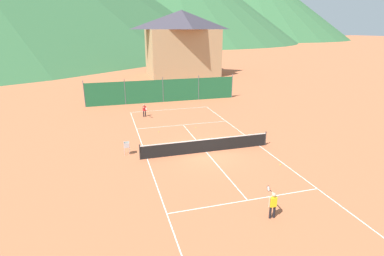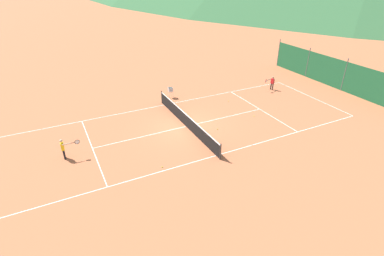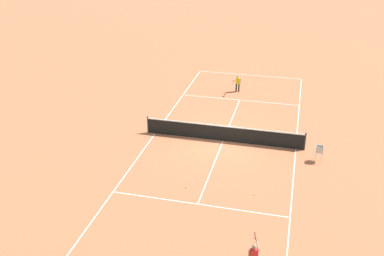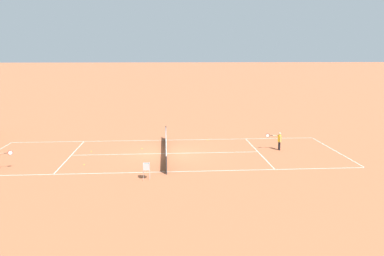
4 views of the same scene
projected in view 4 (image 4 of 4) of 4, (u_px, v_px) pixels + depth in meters
The scene contains 9 objects.
ground_plane at pixel (166, 154), 25.65m from camera, with size 600.00×600.00×0.00m, color #B7603D.
court_line_markings at pixel (166, 153), 25.65m from camera, with size 8.25×23.85×0.01m.
tennis_net at pixel (166, 146), 25.55m from camera, with size 9.18×0.08×1.06m.
player_near_baseline at pixel (279, 140), 26.47m from camera, with size 0.45×1.04×1.28m.
tennis_ball_mid_court at pixel (208, 140), 29.57m from camera, with size 0.07×0.07×0.07m, color #CCE033.
tennis_ball_far_corner at pixel (142, 149), 26.85m from camera, with size 0.07×0.07×0.07m, color #CCE033.
tennis_ball_near_corner at pixel (84, 165), 22.94m from camera, with size 0.07×0.07×0.07m, color #CCE033.
tennis_ball_alley_right at pixel (91, 151), 26.10m from camera, with size 0.07×0.07×0.07m, color #CCE033.
ball_hopper at pixel (147, 168), 20.25m from camera, with size 0.36×0.36×0.89m.
Camera 4 is at (-24.89, 0.00, 6.68)m, focal length 35.00 mm.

